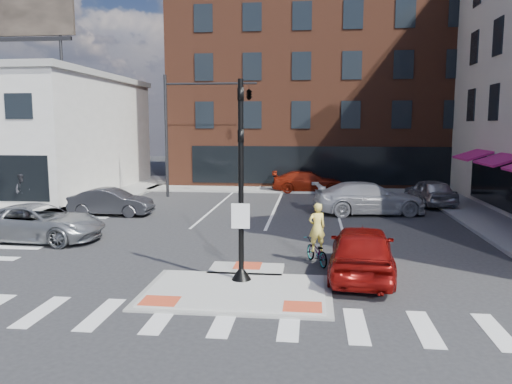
# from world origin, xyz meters

# --- Properties ---
(ground) EXTENTS (120.00, 120.00, 0.00)m
(ground) POSITION_xyz_m (0.00, 0.00, 0.00)
(ground) COLOR #28282B
(ground) RESTS_ON ground
(refuge_island) EXTENTS (5.40, 4.65, 0.13)m
(refuge_island) POSITION_xyz_m (0.00, -0.26, 0.05)
(refuge_island) COLOR gray
(refuge_island) RESTS_ON ground
(sidewalk_nw) EXTENTS (23.50, 20.50, 0.15)m
(sidewalk_nw) POSITION_xyz_m (-16.76, 15.29, 0.08)
(sidewalk_nw) COLOR gray
(sidewalk_nw) RESTS_ON ground
(sidewalk_e) EXTENTS (3.00, 24.00, 0.15)m
(sidewalk_e) POSITION_xyz_m (10.80, 10.00, 0.07)
(sidewalk_e) COLOR gray
(sidewalk_e) RESTS_ON ground
(sidewalk_n) EXTENTS (26.00, 3.00, 0.15)m
(sidewalk_n) POSITION_xyz_m (3.00, 22.00, 0.07)
(sidewalk_n) COLOR gray
(sidewalk_n) RESTS_ON ground
(building_n) EXTENTS (24.40, 18.40, 15.50)m
(building_n) POSITION_xyz_m (3.00, 31.99, 7.80)
(building_n) COLOR #572A1B
(building_n) RESTS_ON ground
(building_far_left) EXTENTS (10.00, 12.00, 10.00)m
(building_far_left) POSITION_xyz_m (-4.00, 52.00, 5.00)
(building_far_left) COLOR slate
(building_far_left) RESTS_ON ground
(building_far_right) EXTENTS (12.00, 12.00, 12.00)m
(building_far_right) POSITION_xyz_m (9.00, 54.00, 6.00)
(building_far_right) COLOR brown
(building_far_right) RESTS_ON ground
(signal_pole) EXTENTS (0.60, 0.60, 5.98)m
(signal_pole) POSITION_xyz_m (0.00, 0.40, 2.36)
(signal_pole) COLOR black
(signal_pole) RESTS_ON refuge_island
(mast_arm_signal) EXTENTS (6.10, 2.24, 8.00)m
(mast_arm_signal) POSITION_xyz_m (-3.47, 18.00, 6.21)
(mast_arm_signal) COLOR black
(mast_arm_signal) RESTS_ON ground
(silver_suv) EXTENTS (5.59, 2.81, 1.52)m
(silver_suv) POSITION_xyz_m (-9.16, 5.00, 0.76)
(silver_suv) COLOR #9DA0A4
(silver_suv) RESTS_ON ground
(red_sedan) EXTENTS (2.42, 5.10, 1.69)m
(red_sedan) POSITION_xyz_m (3.70, 1.52, 0.84)
(red_sedan) COLOR maroon
(red_sedan) RESTS_ON ground
(white_pickup) EXTENTS (6.26, 3.36, 1.72)m
(white_pickup) POSITION_xyz_m (5.15, 12.90, 0.86)
(white_pickup) COLOR silver
(white_pickup) RESTS_ON ground
(bg_car_dark) EXTENTS (4.37, 1.58, 1.43)m
(bg_car_dark) POSITION_xyz_m (-8.50, 11.00, 0.72)
(bg_car_dark) COLOR #28292E
(bg_car_dark) RESTS_ON ground
(bg_car_silver) EXTENTS (2.56, 4.92, 1.60)m
(bg_car_silver) POSITION_xyz_m (9.09, 16.31, 0.80)
(bg_car_silver) COLOR #AFB1B7
(bg_car_silver) RESTS_ON ground
(bg_car_red) EXTENTS (5.27, 2.43, 1.49)m
(bg_car_red) POSITION_xyz_m (1.79, 21.50, 0.75)
(bg_car_red) COLOR maroon
(bg_car_red) RESTS_ON ground
(cyclist) EXTENTS (1.19, 1.77, 2.14)m
(cyclist) POSITION_xyz_m (2.28, 2.80, 0.72)
(cyclist) COLOR #3F3F44
(cyclist) RESTS_ON ground
(pedestrian_a) EXTENTS (0.99, 0.79, 1.94)m
(pedestrian_a) POSITION_xyz_m (-14.08, 12.00, 1.12)
(pedestrian_a) COLOR #222227
(pedestrian_a) RESTS_ON sidewalk_nw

